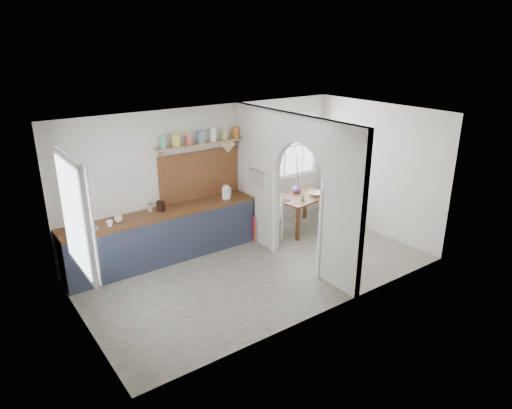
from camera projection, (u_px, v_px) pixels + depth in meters
floor at (259, 269)px, 7.84m from camera, size 5.80×3.20×0.01m
ceiling at (259, 117)px, 6.95m from camera, size 5.80×3.20×0.01m
walls at (259, 198)px, 7.39m from camera, size 5.81×3.21×2.60m
partition at (290, 181)px, 7.77m from camera, size 0.12×3.20×2.60m
kitchen_window at (74, 216)px, 5.70m from camera, size 0.10×1.16×1.50m
nook_window at (285, 147)px, 9.47m from camera, size 1.76×0.10×1.30m
counter at (163, 235)px, 8.07m from camera, size 3.50×0.60×0.90m
sink at (86, 230)px, 7.19m from camera, size 0.40×0.40×0.02m
backsplash at (200, 175)px, 8.46m from camera, size 1.65×0.03×0.90m
shelf at (201, 141)px, 8.17m from camera, size 1.75×0.20×0.21m
pendant_lamp at (228, 148)px, 8.15m from camera, size 0.26×0.26×0.16m
utensil_rail at (257, 171)px, 8.36m from camera, size 0.02×0.50×0.02m
dining_table at (302, 212)px, 9.40m from camera, size 1.25×0.94×0.71m
chair_left at (267, 217)px, 8.83m from camera, size 0.50×0.50×0.96m
chair_right at (333, 201)px, 9.80m from camera, size 0.49×0.49×0.90m
kettle at (226, 192)px, 8.54m from camera, size 0.25×0.22×0.25m
mug_a at (110, 223)px, 7.29m from camera, size 0.13×0.13×0.10m
mug_b at (118, 219)px, 7.47m from camera, size 0.17×0.17×0.10m
knife_block at (161, 206)px, 7.91m from camera, size 0.13×0.15×0.19m
jar at (150, 207)px, 7.91m from camera, size 0.11×0.11×0.14m
towel_magenta at (253, 228)px, 8.82m from camera, size 0.02×0.03×0.55m
towel_orange at (255, 231)px, 8.78m from camera, size 0.02×0.03×0.54m
bowl at (316, 194)px, 9.29m from camera, size 0.30×0.30×0.07m
table_cup at (303, 197)px, 9.04m from camera, size 0.11×0.11×0.10m
plate at (286, 200)px, 9.03m from camera, size 0.21×0.21×0.01m
vase at (297, 188)px, 9.43m from camera, size 0.21×0.21×0.20m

